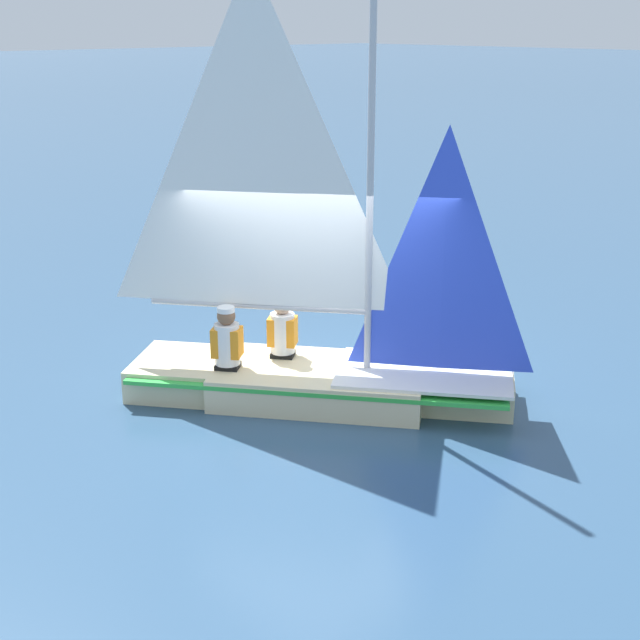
% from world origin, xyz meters
% --- Properties ---
extents(ground_plane, '(260.00, 260.00, 0.00)m').
position_xyz_m(ground_plane, '(0.00, 0.00, 0.00)').
color(ground_plane, '#2D4C6B').
extents(sailboat_main, '(3.83, 4.36, 5.14)m').
position_xyz_m(sailboat_main, '(-0.04, 0.05, 0.77)').
color(sailboat_main, beige).
rests_on(sailboat_main, ground_plane).
extents(sailor_helm, '(0.42, 0.43, 1.16)m').
position_xyz_m(sailor_helm, '(-0.09, 0.59, 0.63)').
color(sailor_helm, black).
rests_on(sailor_helm, ground_plane).
extents(sailor_crew, '(0.42, 0.43, 1.16)m').
position_xyz_m(sailor_crew, '(-0.83, 0.73, 0.63)').
color(sailor_crew, black).
rests_on(sailor_crew, ground_plane).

